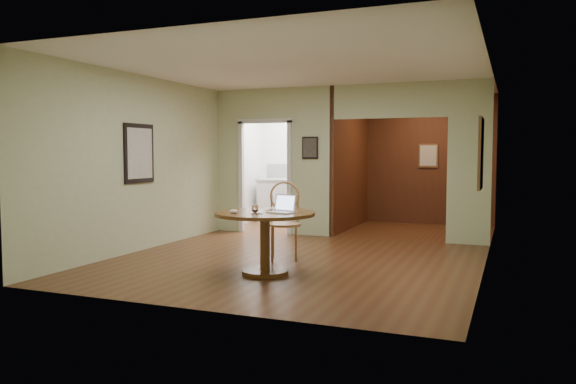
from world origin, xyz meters
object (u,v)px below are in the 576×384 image
at_px(dining_table, 265,228).
at_px(chair, 284,216).
at_px(closed_laptop, 278,209).
at_px(open_laptop, 283,208).

bearing_deg(dining_table, chair, 98.99).
bearing_deg(closed_laptop, chair, 83.51).
xyz_separation_m(chair, closed_laptop, (0.22, -0.76, 0.18)).
distance_m(chair, open_laptop, 1.10).
xyz_separation_m(dining_table, closed_laptop, (0.06, 0.28, 0.21)).
bearing_deg(open_laptop, chair, 126.56).
distance_m(dining_table, chair, 1.05).
relative_size(dining_table, closed_laptop, 3.81).
height_order(dining_table, closed_laptop, closed_laptop).
xyz_separation_m(chair, open_laptop, (0.40, -1.00, 0.23)).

